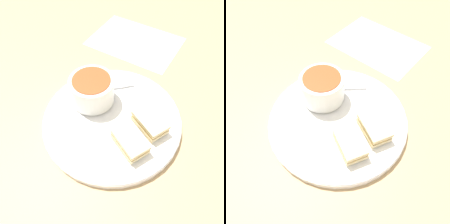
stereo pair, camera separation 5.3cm
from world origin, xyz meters
The scene contains 7 objects.
ground_plane centered at (0.00, 0.00, 0.00)m, with size 2.40×2.40×0.00m, color tan.
plate centered at (0.00, 0.00, 0.01)m, with size 0.35×0.35×0.02m.
soup_bowl centered at (0.00, 0.08, 0.06)m, with size 0.11×0.11×0.07m.
spoon centered at (0.04, 0.09, 0.03)m, with size 0.11×0.07×0.01m.
sandwich_half_near centered at (-0.02, -0.09, 0.04)m, with size 0.06×0.09×0.03m.
sandwich_half_far centered at (0.05, -0.08, 0.04)m, with size 0.06×0.09×0.03m.
menu_sheet centered at (0.28, 0.21, 0.00)m, with size 0.30×0.35×0.00m.
Camera 1 is at (-0.21, -0.24, 0.47)m, focal length 35.00 mm.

